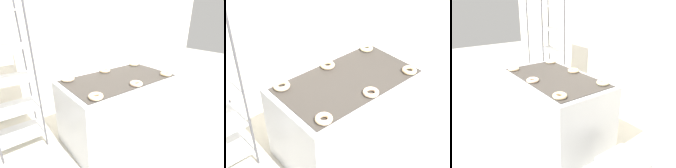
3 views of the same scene
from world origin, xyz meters
The scene contains 11 objects.
ground_plane centered at (0.00, 0.00, 0.00)m, with size 14.00×14.00×0.00m, color beige.
wall_back centered at (0.00, 2.12, 1.40)m, with size 8.00×0.05×2.80m.
fryer_machine centered at (0.00, 0.68, 0.43)m, with size 1.48×0.86×0.86m.
baking_rack_cart centered at (-1.17, 1.28, 0.92)m, with size 0.54×0.46×1.81m.
glaze_bin centered at (1.18, 0.68, 0.17)m, with size 0.38×0.38×0.35m.
donut_near_left centered at (-0.55, 0.37, 0.88)m, with size 0.15×0.15×0.04m, color beige.
donut_near_center centered at (0.00, 0.37, 0.88)m, with size 0.15×0.15×0.04m, color beige.
donut_near_right centered at (0.56, 0.37, 0.88)m, with size 0.15×0.15×0.04m, color beige.
donut_far_left centered at (-0.57, 0.99, 0.88)m, with size 0.16×0.16×0.05m, color beige.
donut_far_center centered at (-0.01, 0.99, 0.88)m, with size 0.15×0.15×0.04m, color beige.
donut_far_right centered at (0.56, 0.98, 0.88)m, with size 0.15×0.15×0.04m, color beige.
Camera 1 is at (-1.36, -0.94, 1.64)m, focal length 28.00 mm.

